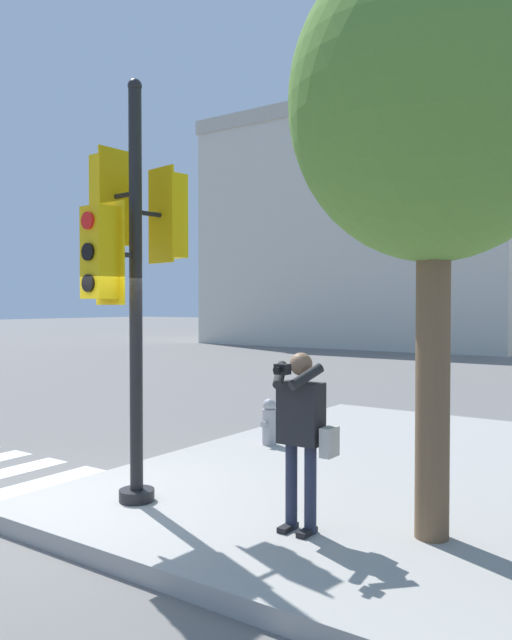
{
  "coord_description": "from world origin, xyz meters",
  "views": [
    {
      "loc": [
        5.4,
        -3.98,
        2.23
      ],
      "look_at": [
        1.87,
        1.08,
        2.07
      ],
      "focal_mm": 35.0,
      "sensor_mm": 36.0,
      "label": 1
    }
  ],
  "objects_px": {
    "person_photographer": "(302,425)",
    "street_tree": "(435,104)",
    "fire_hydrant": "(269,422)",
    "traffic_signal_pole": "(130,249)"
  },
  "relations": [
    {
      "from": "street_tree",
      "to": "fire_hydrant",
      "type": "height_order",
      "value": "street_tree"
    },
    {
      "from": "traffic_signal_pole",
      "to": "fire_hydrant",
      "type": "xyz_separation_m",
      "value": [
        -0.22,
        2.96,
        -2.29
      ]
    },
    {
      "from": "traffic_signal_pole",
      "to": "street_tree",
      "type": "relative_size",
      "value": 0.84
    },
    {
      "from": "person_photographer",
      "to": "street_tree",
      "type": "height_order",
      "value": "street_tree"
    },
    {
      "from": "traffic_signal_pole",
      "to": "person_photographer",
      "type": "bearing_deg",
      "value": 6.57
    },
    {
      "from": "street_tree",
      "to": "fire_hydrant",
      "type": "distance_m",
      "value": 5.2
    },
    {
      "from": "street_tree",
      "to": "traffic_signal_pole",
      "type": "bearing_deg",
      "value": -165.8
    },
    {
      "from": "person_photographer",
      "to": "street_tree",
      "type": "distance_m",
      "value": 3.04
    },
    {
      "from": "traffic_signal_pole",
      "to": "street_tree",
      "type": "height_order",
      "value": "street_tree"
    },
    {
      "from": "street_tree",
      "to": "fire_hydrant",
      "type": "relative_size",
      "value": 7.71
    }
  ]
}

